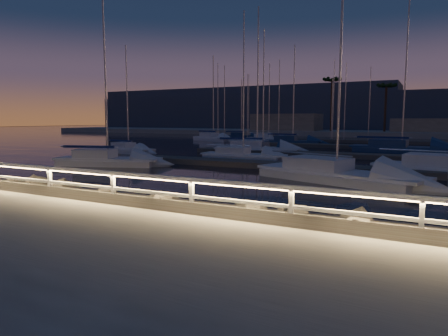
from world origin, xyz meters
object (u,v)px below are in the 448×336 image
(sailboat_a, at_px, (128,149))
(sailboat_m, at_px, (240,136))
(sailboat_f, at_px, (255,149))
(sailboat_l, at_px, (399,148))
(sailboat_c, at_px, (241,155))
(guard_rail, at_px, (89,178))
(sailboat_d, at_px, (332,173))
(sailboat_g, at_px, (261,148))
(sailboat_b, at_px, (105,159))
(sailboat_j, at_px, (291,141))
(sailboat_i, at_px, (213,138))
(sailboat_n, at_px, (268,138))

(sailboat_a, height_order, sailboat_m, sailboat_a)
(sailboat_f, bearing_deg, sailboat_l, 14.18)
(sailboat_c, bearing_deg, sailboat_l, 50.26)
(guard_rail, height_order, sailboat_m, sailboat_m)
(guard_rail, distance_m, sailboat_d, 13.31)
(sailboat_d, height_order, sailboat_g, sailboat_d)
(sailboat_b, height_order, sailboat_f, sailboat_f)
(sailboat_f, relative_size, sailboat_l, 0.85)
(sailboat_a, xyz_separation_m, sailboat_b, (5.75, -9.01, 0.03))
(sailboat_b, distance_m, sailboat_j, 30.09)
(sailboat_i, bearing_deg, guard_rail, -46.87)
(sailboat_g, height_order, sailboat_m, sailboat_g)
(sailboat_g, xyz_separation_m, sailboat_i, (-14.85, 16.48, 0.06))
(sailboat_c, height_order, sailboat_g, sailboat_g)
(sailboat_d, relative_size, sailboat_n, 1.32)
(sailboat_b, relative_size, sailboat_j, 0.99)
(sailboat_j, height_order, sailboat_l, sailboat_l)
(sailboat_l, bearing_deg, guard_rail, -97.69)
(sailboat_d, bearing_deg, sailboat_b, -160.01)
(sailboat_b, bearing_deg, sailboat_c, 31.37)
(sailboat_c, distance_m, sailboat_i, 29.46)
(guard_rail, height_order, sailboat_l, sailboat_l)
(sailboat_c, distance_m, sailboat_g, 8.17)
(sailboat_c, distance_m, sailboat_f, 6.41)
(sailboat_d, bearing_deg, sailboat_n, 135.65)
(sailboat_f, bearing_deg, sailboat_b, -129.02)
(sailboat_a, relative_size, sailboat_c, 0.87)
(sailboat_c, relative_size, sailboat_j, 0.92)
(sailboat_c, height_order, sailboat_n, sailboat_c)
(sailboat_m, xyz_separation_m, sailboat_n, (7.72, -6.56, 0.01))
(sailboat_m, bearing_deg, guard_rail, -92.72)
(guard_rail, bearing_deg, sailboat_n, 104.34)
(sailboat_l, bearing_deg, sailboat_g, -149.79)
(sailboat_d, bearing_deg, sailboat_j, 131.33)
(sailboat_m, bearing_deg, sailboat_i, -113.07)
(sailboat_j, bearing_deg, sailboat_n, 127.72)
(sailboat_i, xyz_separation_m, sailboat_l, (27.42, -10.36, 0.00))
(sailboat_l, bearing_deg, sailboat_n, 148.89)
(sailboat_c, bearing_deg, sailboat_i, 122.00)
(sailboat_b, height_order, sailboat_j, sailboat_j)
(sailboat_f, height_order, sailboat_l, sailboat_l)
(sailboat_a, bearing_deg, sailboat_g, 42.91)
(sailboat_f, distance_m, sailboat_i, 23.59)
(sailboat_a, distance_m, sailboat_i, 24.12)
(guard_rail, bearing_deg, sailboat_b, 132.09)
(sailboat_n, bearing_deg, sailboat_j, -46.01)
(sailboat_b, xyz_separation_m, sailboat_c, (6.98, 8.34, -0.04))
(sailboat_c, height_order, sailboat_l, sailboat_l)
(sailboat_i, bearing_deg, sailboat_f, -31.84)
(sailboat_d, relative_size, sailboat_g, 1.27)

